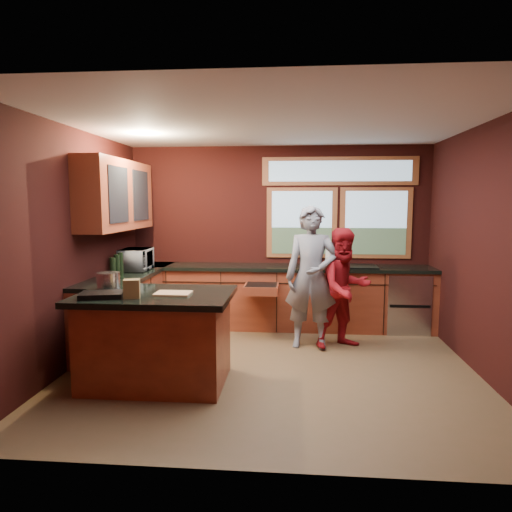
# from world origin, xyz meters

# --- Properties ---
(floor) EXTENTS (4.50, 4.50, 0.00)m
(floor) POSITION_xyz_m (0.00, 0.00, 0.00)
(floor) COLOR brown
(floor) RESTS_ON ground
(room_shell) EXTENTS (4.52, 4.02, 2.71)m
(room_shell) POSITION_xyz_m (-0.60, 0.32, 1.80)
(room_shell) COLOR black
(room_shell) RESTS_ON ground
(back_counter) EXTENTS (4.50, 0.64, 0.93)m
(back_counter) POSITION_xyz_m (0.20, 1.70, 0.46)
(back_counter) COLOR #5C2415
(back_counter) RESTS_ON floor
(left_counter) EXTENTS (0.64, 2.30, 0.93)m
(left_counter) POSITION_xyz_m (-1.95, 0.85, 0.47)
(left_counter) COLOR #5C2415
(left_counter) RESTS_ON floor
(island) EXTENTS (1.55, 1.05, 0.95)m
(island) POSITION_xyz_m (-1.16, -0.51, 0.48)
(island) COLOR #5C2415
(island) RESTS_ON floor
(person_grey) EXTENTS (0.70, 0.50, 1.82)m
(person_grey) POSITION_xyz_m (0.46, 0.81, 0.91)
(person_grey) COLOR slate
(person_grey) RESTS_ON floor
(person_red) EXTENTS (0.93, 0.86, 1.54)m
(person_red) POSITION_xyz_m (0.89, 0.83, 0.77)
(person_red) COLOR maroon
(person_red) RESTS_ON floor
(microwave) EXTENTS (0.39, 0.56, 0.30)m
(microwave) POSITION_xyz_m (-1.92, 1.09, 1.08)
(microwave) COLOR #999999
(microwave) RESTS_ON left_counter
(potted_plant) EXTENTS (0.31, 0.27, 0.34)m
(potted_plant) POSITION_xyz_m (0.49, 1.75, 1.10)
(potted_plant) COLOR #999999
(potted_plant) RESTS_ON back_counter
(paper_towel) EXTENTS (0.12, 0.12, 0.28)m
(paper_towel) POSITION_xyz_m (0.76, 1.70, 1.07)
(paper_towel) COLOR silver
(paper_towel) RESTS_ON back_counter
(cutting_board) EXTENTS (0.35, 0.25, 0.02)m
(cutting_board) POSITION_xyz_m (-0.96, -0.56, 0.95)
(cutting_board) COLOR #A97F57
(cutting_board) RESTS_ON island
(stock_pot) EXTENTS (0.24, 0.24, 0.18)m
(stock_pot) POSITION_xyz_m (-1.71, -0.36, 1.03)
(stock_pot) COLOR #BCBCC1
(stock_pot) RESTS_ON island
(paper_bag) EXTENTS (0.17, 0.15, 0.18)m
(paper_bag) POSITION_xyz_m (-1.31, -0.76, 1.03)
(paper_bag) COLOR brown
(paper_bag) RESTS_ON island
(black_tray) EXTENTS (0.46, 0.37, 0.05)m
(black_tray) POSITION_xyz_m (-1.61, -0.76, 0.97)
(black_tray) COLOR black
(black_tray) RESTS_ON island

